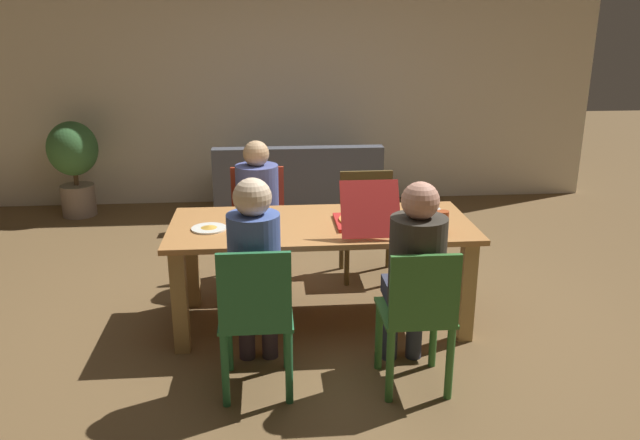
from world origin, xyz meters
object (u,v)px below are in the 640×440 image
object	(u,v)px
person_0	(255,267)
person_1	(415,267)
plate_1	(209,228)
chair_0	(256,316)
plate_0	(426,209)
couch	(297,191)
pizza_box_0	(364,219)
person_2	(257,203)
drinking_glass_0	(442,222)
dining_table	(321,240)
drinking_glass_1	(360,200)
plate_2	(247,218)
chair_3	(368,218)
chair_1	(418,316)
potted_plant	(74,160)
chair_2	(258,216)

from	to	relation	value
person_0	person_1	bearing A→B (deg)	-3.58
person_1	plate_1	bearing A→B (deg)	149.24
chair_0	plate_0	world-z (taller)	chair_0
couch	pizza_box_0	bearing A→B (deg)	-82.80
person_2	pizza_box_0	distance (m)	1.07
drinking_glass_0	dining_table	bearing A→B (deg)	160.03
plate_0	drinking_glass_1	world-z (taller)	drinking_glass_1
person_2	plate_2	size ratio (longest dim) A/B	4.51
chair_3	chair_1	bearing A→B (deg)	-90.00
person_0	pizza_box_0	size ratio (longest dim) A/B	2.23
drinking_glass_1	plate_0	bearing A→B (deg)	-11.78
plate_1	drinking_glass_1	xyz separation A→B (m)	(1.05, 0.39, 0.05)
dining_table	plate_0	bearing A→B (deg)	16.18
person_0	chair_3	size ratio (longest dim) A/B	1.46
person_1	drinking_glass_1	distance (m)	1.12
dining_table	potted_plant	size ratio (longest dim) A/B	1.99
chair_1	plate_2	world-z (taller)	chair_1
chair_0	plate_1	world-z (taller)	chair_0
chair_1	plate_0	world-z (taller)	chair_1
plate_0	person_1	bearing A→B (deg)	-107.43
chair_2	drinking_glass_0	xyz separation A→B (m)	(1.19, -1.13, 0.28)
drinking_glass_0	chair_3	bearing A→B (deg)	104.63
pizza_box_0	chair_2	bearing A→B (deg)	127.04
plate_0	potted_plant	distance (m)	4.03
chair_0	plate_2	world-z (taller)	chair_0
plate_1	couch	distance (m)	2.64
chair_0	person_1	distance (m)	0.92
pizza_box_0	plate_0	distance (m)	0.59
person_1	drinking_glass_0	distance (m)	0.60
chair_3	dining_table	bearing A→B (deg)	-118.08
person_2	couch	xyz separation A→B (m)	(0.39, 1.73, -0.39)
person_2	potted_plant	world-z (taller)	person_2
chair_1	person_2	distance (m)	1.86
dining_table	chair_1	xyz separation A→B (m)	(0.46, -0.91, -0.14)
chair_3	drinking_glass_1	size ratio (longest dim) A/B	6.98
chair_2	plate_0	bearing A→B (deg)	-27.63
potted_plant	chair_0	bearing A→B (deg)	-61.45
person_2	pizza_box_0	bearing A→B (deg)	-48.00
pizza_box_0	plate_2	distance (m)	0.81
person_2	chair_0	bearing A→B (deg)	-90.00
chair_0	chair_1	distance (m)	0.89
chair_0	plate_0	distance (m)	1.65
plate_0	plate_2	distance (m)	1.27
drinking_glass_1	dining_table	bearing A→B (deg)	-133.58
plate_0	potted_plant	world-z (taller)	potted_plant
plate_0	chair_0	bearing A→B (deg)	-137.64
couch	potted_plant	size ratio (longest dim) A/B	1.68
drinking_glass_1	chair_0	bearing A→B (deg)	-121.73
potted_plant	chair_3	bearing A→B (deg)	-33.16
drinking_glass_1	potted_plant	xyz separation A→B (m)	(-2.70, 2.39, -0.17)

